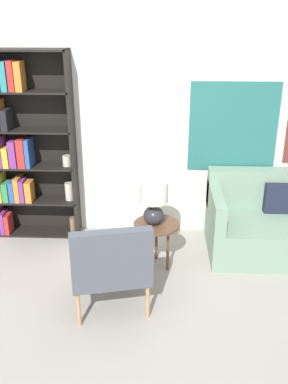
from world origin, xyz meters
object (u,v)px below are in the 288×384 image
couch (281,224)px  side_table (156,229)px  table_lamp (154,200)px  bookshelf (16,146)px  armchair (111,263)px

couch → side_table: couch is taller
side_table → table_lamp: bearing=-173.8°
side_table → table_lamp: 0.33m
bookshelf → table_lamp: size_ratio=4.65×
bookshelf → table_lamp: bearing=-23.5°
bookshelf → side_table: 1.88m
armchair → bookshelf: bearing=130.1°
couch → side_table: size_ratio=3.19×
bookshelf → armchair: bookshelf is taller
couch → side_table: (-1.39, -0.41, 0.13)m
couch → table_lamp: size_ratio=3.47×
bookshelf → armchair: size_ratio=2.43×
bookshelf → couch: bearing=-5.4°
side_table → table_lamp: (-0.03, -0.00, 0.33)m
armchair → couch: bearing=33.6°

